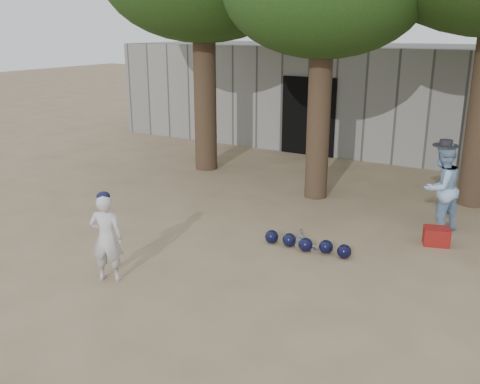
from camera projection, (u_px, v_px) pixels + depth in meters
The scene contains 7 objects.
ground at pixel (175, 260), 8.45m from camera, with size 70.00×70.00×0.00m, color #937C5E.
boy_player at pixel (107, 238), 7.60m from camera, with size 0.47×0.31×1.30m, color silver.
spectator_blue at pixel (441, 188), 9.44m from camera, with size 0.78×0.60×1.60m, color #8DB3DB.
red_bag at pixel (436, 236), 8.99m from camera, with size 0.42×0.32×0.30m, color maroon.
back_building at pixel (378, 95), 16.49m from camera, with size 16.00×5.24×3.00m.
helmet_row at pixel (307, 244), 8.77m from camera, with size 1.51×0.31×0.23m.
bat_pile at pixel (305, 242), 9.09m from camera, with size 0.84×0.77×0.06m.
Camera 1 is at (4.85, -6.14, 3.52)m, focal length 40.00 mm.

